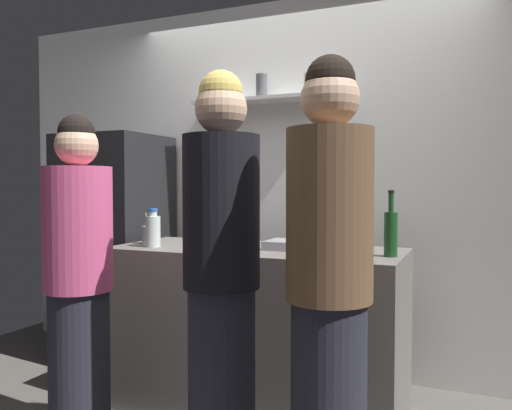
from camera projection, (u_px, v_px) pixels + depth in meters
name	position (u px, v px, depth m)	size (l,w,h in m)	color
back_wall_assembly	(302.00, 185.00, 3.65)	(4.80, 0.32, 2.60)	white
refrigerator	(115.00, 249.00, 3.82)	(0.67, 0.67, 1.66)	black
counter	(256.00, 328.00, 3.00)	(1.68, 0.71, 0.94)	#66605B
baking_pan	(297.00, 245.00, 2.91)	(0.34, 0.24, 0.05)	gray
utensil_holder	(151.00, 235.00, 3.19)	(0.11, 0.11, 0.22)	#B2B2B7
wine_bottle_green_glass	(391.00, 232.00, 2.62)	(0.07, 0.07, 0.34)	#19471E
wine_bottle_dark_glass	(358.00, 232.00, 2.73)	(0.07, 0.07, 0.32)	black
water_bottle_plastic	(153.00, 230.00, 3.04)	(0.09, 0.09, 0.23)	silver
person_blonde	(221.00, 275.00, 2.28)	(0.34, 0.34, 1.80)	#262633
person_pink_top	(78.00, 282.00, 2.57)	(0.34, 0.34, 1.65)	#262633
person_brown_jacket	(329.00, 286.00, 2.02)	(0.34, 0.34, 1.80)	#262633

